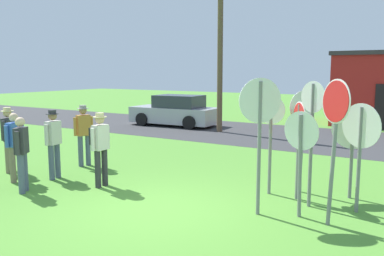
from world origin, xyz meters
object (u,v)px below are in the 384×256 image
stop_sign_tallest (353,137)px  person_holding_notes (84,132)px  stop_sign_leaning_left (299,133)px  stop_sign_nearest (302,124)px  stop_sign_rear_right (301,146)px  person_on_left (14,142)px  person_with_sunhat (100,144)px  parked_car_on_street (176,112)px  stop_sign_rear_left (260,121)px  stop_sign_leaning_right (312,125)px  stop_sign_far_back (360,138)px  person_in_teal (54,140)px  person_near_signs (9,136)px  stop_sign_center_cluster (271,130)px  utility_pole (220,45)px  stop_sign_low_front (335,126)px  person_in_blue (22,150)px

stop_sign_tallest → person_holding_notes: size_ratio=1.11×
stop_sign_leaning_left → stop_sign_nearest: bearing=98.7°
stop_sign_nearest → stop_sign_rear_right: bearing=-74.3°
stop_sign_nearest → person_on_left: bearing=-155.9°
person_on_left → person_with_sunhat: bearing=20.3°
stop_sign_nearest → parked_car_on_street: bearing=137.6°
stop_sign_rear_left → person_with_sunhat: 3.95m
stop_sign_rear_right → person_holding_notes: stop_sign_rear_right is taller
stop_sign_leaning_right → stop_sign_far_back: size_ratio=1.19×
stop_sign_leaning_right → person_holding_notes: 6.49m
stop_sign_leaning_left → person_with_sunhat: 4.47m
stop_sign_leaning_right → stop_sign_rear_left: 1.20m
person_in_teal → person_near_signs: bearing=-174.3°
stop_sign_leaning_left → stop_sign_center_cluster: 0.63m
stop_sign_leaning_right → person_near_signs: size_ratio=1.44×
stop_sign_leaning_left → person_holding_notes: (-6.09, -0.17, -0.43)m
utility_pole → person_in_teal: 9.68m
stop_sign_leaning_left → person_near_signs: bearing=-166.6°
stop_sign_tallest → person_holding_notes: (-7.04, -0.83, -0.33)m
stop_sign_nearest → stop_sign_low_front: bearing=-57.9°
parked_car_on_street → person_on_left: (2.45, -10.67, 0.29)m
stop_sign_tallest → utility_pole: bearing=134.2°
stop_sign_leaning_right → person_near_signs: (-7.61, -1.39, -0.67)m
stop_sign_leaning_right → person_in_teal: 6.20m
person_on_left → person_near_signs: bearing=152.1°
person_in_teal → person_holding_notes: (-0.42, 1.40, 0.00)m
person_in_blue → stop_sign_leaning_left: bearing=26.9°
stop_sign_nearest → person_near_signs: size_ratio=1.31×
stop_sign_rear_right → stop_sign_leaning_left: size_ratio=0.96×
stop_sign_low_front → stop_sign_rear_left: stop_sign_rear_left is taller
stop_sign_leaning_left → stop_sign_tallest: size_ratio=1.07×
stop_sign_leaning_right → stop_sign_center_cluster: size_ratio=1.16×
stop_sign_rear_right → stop_sign_tallest: (0.58, 1.72, -0.03)m
stop_sign_center_cluster → person_with_sunhat: stop_sign_center_cluster is taller
stop_sign_leaning_left → stop_sign_rear_left: size_ratio=0.80×
person_on_left → person_in_teal: size_ratio=0.97×
person_in_teal → stop_sign_leaning_right: bearing=11.5°
stop_sign_center_cluster → stop_sign_low_front: size_ratio=0.84×
person_in_blue → stop_sign_low_front: bearing=14.1°
utility_pole → parked_car_on_street: utility_pole is taller
person_near_signs → person_holding_notes: size_ratio=1.00×
parked_car_on_street → person_near_signs: bearing=-81.7°
stop_sign_low_front → person_holding_notes: stop_sign_low_front is taller
parked_car_on_street → stop_sign_center_cluster: 11.67m
person_with_sunhat → person_in_teal: same height
person_with_sunhat → stop_sign_leaning_right: bearing=14.0°
person_holding_notes → stop_sign_leaning_left: bearing=1.6°
person_with_sunhat → person_on_left: 2.21m
stop_sign_rear_right → person_in_blue: 5.97m
person_holding_notes → person_with_sunhat: bearing=-34.6°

